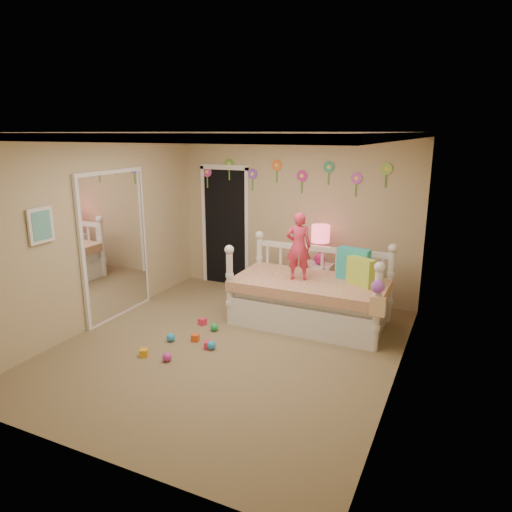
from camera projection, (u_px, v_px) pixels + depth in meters
The scene contains 18 objects.
floor at pixel (228, 348), 5.81m from camera, with size 4.00×4.50×0.01m, color #7F684C.
ceiling at pixel (225, 132), 5.14m from camera, with size 4.00×4.50×0.01m, color white.
back_wall at pixel (294, 216), 7.45m from camera, with size 4.00×0.01×2.60m, color tan.
left_wall at pixel (96, 232), 6.29m from camera, with size 0.01×4.50×2.60m, color tan.
right_wall at pixel (403, 267), 4.66m from camera, with size 0.01×4.50×2.60m, color tan.
crown_molding at pixel (225, 135), 5.15m from camera, with size 4.00×4.50×0.06m, color white, non-canonical shape.
daybed at pixel (310, 284), 6.43m from camera, with size 2.11×1.13×1.14m, color white, non-canonical shape.
pillow_turquoise at pixel (353, 264), 6.36m from camera, with size 0.44×0.15×0.44m, color #27B9C5.
pillow_lime at pixel (361, 272), 6.13m from camera, with size 0.39×0.14×0.37m, color #BDE646.
child at pixel (298, 246), 6.30m from camera, with size 0.34×0.22×0.93m, color #EF365A.
nightstand at pixel (319, 285), 7.16m from camera, with size 0.39×0.30×0.66m, color white.
table_lamp at pixel (320, 238), 6.97m from camera, with size 0.27×0.27×0.60m.
closet_doorway at pixel (225, 226), 8.01m from camera, with size 0.90×0.04×2.07m, color black.
flower_decals at pixel (289, 175), 7.31m from camera, with size 3.40×0.02×0.50m, color #B2668C, non-canonical shape.
mirror_closet at pixel (115, 245), 6.60m from camera, with size 0.07×1.30×2.10m, color white.
wall_picture at pixel (41, 225), 5.43m from camera, with size 0.05×0.34×0.42m, color white.
hanging_bag at pixel (377, 299), 5.49m from camera, with size 0.20×0.16×0.36m, color beige, non-canonical shape.
toy_scatter at pixel (188, 340), 5.89m from camera, with size 0.80×1.30×0.11m, color #996666, non-canonical shape.
Camera 1 is at (2.56, -4.67, 2.61)m, focal length 32.72 mm.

